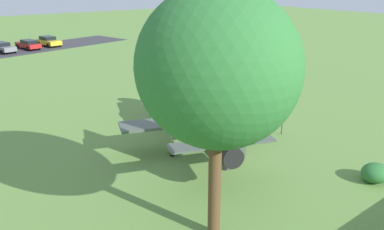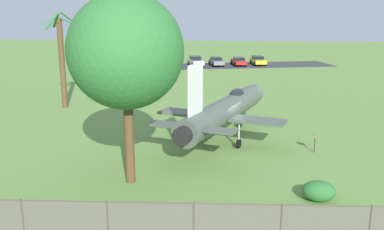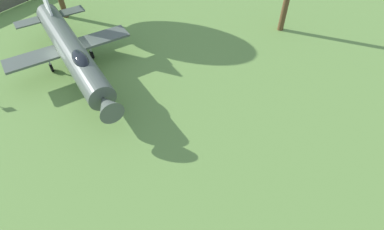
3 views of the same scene
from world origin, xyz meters
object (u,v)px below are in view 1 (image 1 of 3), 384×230
(info_plaque, at_px, (282,122))
(shrub_near_fence, at_px, (376,173))
(display_jet, at_px, (190,111))
(parked_car_gray, at_px, (3,47))
(parked_car_yellow, at_px, (49,41))
(parked_car_red, at_px, (28,44))
(shade_tree, at_px, (217,68))

(info_plaque, bearing_deg, shrub_near_fence, -8.12)
(display_jet, distance_m, parked_car_gray, 40.75)
(info_plaque, distance_m, parked_car_yellow, 44.81)
(shrub_near_fence, relative_size, parked_car_red, 0.31)
(shade_tree, relative_size, parked_car_yellow, 2.03)
(parked_car_gray, bearing_deg, shrub_near_fence, -6.65)
(shrub_near_fence, bearing_deg, parked_car_gray, -171.81)
(display_jet, height_order, shade_tree, shade_tree)
(display_jet, xyz_separation_m, parked_car_gray, (-40.64, -2.56, -1.34))
(display_jet, xyz_separation_m, info_plaque, (2.36, 5.68, -1.21))
(shade_tree, xyz_separation_m, parked_car_red, (-49.60, 5.66, -6.01))
(info_plaque, xyz_separation_m, parked_car_gray, (-43.01, -8.23, -0.13))
(parked_car_yellow, bearing_deg, parked_car_gray, -86.01)
(parked_car_yellow, bearing_deg, info_plaque, -8.88)
(display_jet, height_order, parked_car_yellow, display_jet)
(display_jet, xyz_separation_m, parked_car_red, (-41.40, 1.02, -1.35))
(parked_car_yellow, bearing_deg, shade_tree, -20.67)
(shrub_near_fence, bearing_deg, parked_car_red, -175.91)
(parked_car_gray, bearing_deg, shade_tree, -17.28)
(parked_car_gray, bearing_deg, parked_car_yellow, 89.90)
(parked_car_yellow, height_order, parked_car_gray, parked_car_yellow)
(shrub_near_fence, relative_size, parked_car_yellow, 0.33)
(parked_car_yellow, relative_size, parked_car_red, 0.95)
(parked_car_red, bearing_deg, info_plaque, 174.78)
(parked_car_red, xyz_separation_m, parked_car_gray, (0.75, -3.57, 0.01))
(shade_tree, bearing_deg, parked_car_gray, 177.55)
(parked_car_yellow, bearing_deg, shrub_near_fence, -10.26)
(parked_car_yellow, bearing_deg, display_jet, -16.42)
(display_jet, bearing_deg, parked_car_gray, 22.40)
(parked_car_red, bearing_deg, shrub_near_fence, 172.79)
(info_plaque, relative_size, parked_car_yellow, 0.24)
(shade_tree, distance_m, parked_car_red, 50.29)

